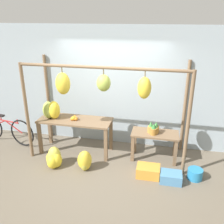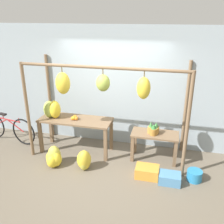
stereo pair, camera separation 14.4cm
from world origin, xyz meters
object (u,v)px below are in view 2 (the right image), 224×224
object	(u,v)px
blue_bucket	(194,175)
parked_bicycle	(8,128)
orange_pile	(74,118)
banana_pile_ground_left	(54,158)
fruit_crate_purple	(170,178)
banana_pile_on_table	(52,109)
pineapple_cluster	(154,129)
banana_pile_ground_right	(84,160)
fruit_crate_white	(147,172)

from	to	relation	value
blue_bucket	parked_bicycle	bearing A→B (deg)	172.57
orange_pile	banana_pile_ground_left	distance (m)	0.97
parked_bicycle	fruit_crate_purple	world-z (taller)	parked_bicycle
banana_pile_on_table	blue_bucket	world-z (taller)	banana_pile_on_table
pineapple_cluster	banana_pile_ground_right	distance (m)	1.59
banana_pile_ground_left	blue_bucket	xyz separation A→B (m)	(2.86, 0.17, -0.07)
banana_pile_ground_left	parked_bicycle	distance (m)	1.76
pineapple_cluster	orange_pile	bearing A→B (deg)	-177.63
banana_pile_ground_left	fruit_crate_white	size ratio (longest dim) A/B	0.98
banana_pile_ground_left	banana_pile_ground_right	distance (m)	0.67
banana_pile_on_table	orange_pile	xyz separation A→B (m)	(0.52, 0.00, -0.16)
orange_pile	fruit_crate_purple	world-z (taller)	orange_pile
blue_bucket	banana_pile_ground_left	bearing A→B (deg)	-176.65
fruit_crate_white	banana_pile_ground_left	bearing A→B (deg)	-178.10
banana_pile_on_table	parked_bicycle	distance (m)	1.46
pineapple_cluster	fruit_crate_white	world-z (taller)	pineapple_cluster
banana_pile_on_table	pineapple_cluster	size ratio (longest dim) A/B	1.87
blue_bucket	banana_pile_on_table	bearing A→B (deg)	171.36
banana_pile_ground_left	banana_pile_ground_right	size ratio (longest dim) A/B	1.01
parked_bicycle	banana_pile_ground_right	bearing A→B (deg)	-18.02
fruit_crate_purple	orange_pile	bearing A→B (deg)	162.55
banana_pile_ground_left	fruit_crate_purple	size ratio (longest dim) A/B	1.09
orange_pile	banana_pile_ground_left	bearing A→B (deg)	-110.78
orange_pile	banana_pile_ground_right	size ratio (longest dim) A/B	0.44
fruit_crate_purple	banana_pile_ground_left	bearing A→B (deg)	179.32
banana_pile_on_table	banana_pile_ground_right	xyz separation A→B (m)	(0.95, -0.63, -0.80)
orange_pile	parked_bicycle	world-z (taller)	orange_pile
parked_bicycle	orange_pile	bearing A→B (deg)	-3.07
pineapple_cluster	fruit_crate_white	xyz separation A→B (m)	(-0.04, -0.66, -0.62)
banana_pile_ground_right	fruit_crate_purple	distance (m)	1.73
pineapple_cluster	blue_bucket	size ratio (longest dim) A/B	0.87
pineapple_cluster	fruit_crate_purple	bearing A→B (deg)	-61.78
orange_pile	parked_bicycle	distance (m)	1.90
orange_pile	banana_pile_ground_left	world-z (taller)	orange_pile
banana_pile_ground_right	blue_bucket	distance (m)	2.20
blue_bucket	fruit_crate_purple	bearing A→B (deg)	-156.96
orange_pile	blue_bucket	xyz separation A→B (m)	(2.62, -0.48, -0.74)
pineapple_cluster	parked_bicycle	xyz separation A→B (m)	(-3.58, 0.03, -0.38)
banana_pile_on_table	fruit_crate_white	size ratio (longest dim) A/B	1.04
banana_pile_on_table	fruit_crate_white	world-z (taller)	banana_pile_on_table
banana_pile_ground_right	banana_pile_ground_left	bearing A→B (deg)	-178.87
fruit_crate_purple	parked_bicycle	bearing A→B (deg)	168.98
fruit_crate_white	fruit_crate_purple	world-z (taller)	fruit_crate_white
banana_pile_on_table	orange_pile	bearing A→B (deg)	0.45
pineapple_cluster	blue_bucket	xyz separation A→B (m)	(0.86, -0.55, -0.63)
fruit_crate_white	fruit_crate_purple	size ratio (longest dim) A/B	1.11
blue_bucket	orange_pile	bearing A→B (deg)	169.57
parked_bicycle	banana_pile_ground_left	bearing A→B (deg)	-25.28
banana_pile_ground_right	fruit_crate_purple	size ratio (longest dim) A/B	1.08
banana_pile_on_table	parked_bicycle	size ratio (longest dim) A/B	0.29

